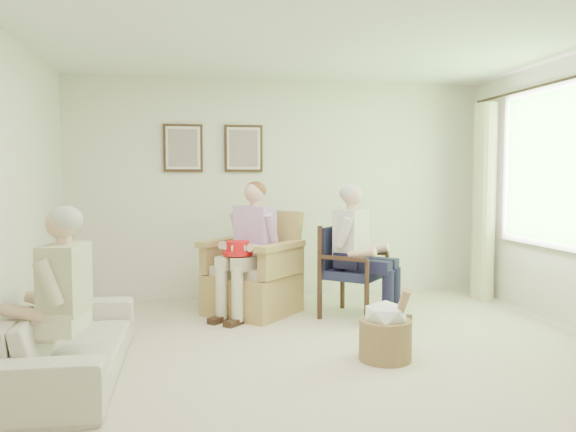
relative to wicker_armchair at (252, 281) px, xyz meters
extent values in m
plane|color=beige|center=(0.44, -1.97, -0.34)|extent=(5.50, 5.50, 0.00)
cube|color=silver|center=(0.44, 0.78, 0.96)|extent=(5.00, 0.04, 2.60)
cube|color=white|center=(0.44, -1.97, 2.26)|extent=(5.00, 5.50, 0.02)
cube|color=#2D6B23|center=(2.91, -0.77, 1.21)|extent=(0.02, 1.40, 1.50)
cube|color=white|center=(2.90, -0.77, 1.99)|extent=(0.04, 1.52, 0.06)
cube|color=white|center=(2.90, -0.77, 0.43)|extent=(0.04, 1.52, 0.06)
cylinder|color=#382114|center=(2.81, -0.77, 2.01)|extent=(0.03, 2.50, 0.03)
cylinder|color=beige|center=(2.77, 0.21, 0.81)|extent=(0.34, 0.34, 2.30)
cube|color=#382114|center=(-0.71, 0.75, 1.44)|extent=(0.45, 0.03, 0.55)
cube|color=silver|center=(-0.71, 0.73, 1.44)|extent=(0.39, 0.01, 0.49)
cube|color=tan|center=(-0.71, 0.72, 1.44)|extent=(0.33, 0.01, 0.43)
cube|color=#382114|center=(-0.01, 0.75, 1.44)|extent=(0.45, 0.03, 0.55)
cube|color=silver|center=(-0.01, 0.73, 1.44)|extent=(0.39, 0.01, 0.49)
cube|color=tan|center=(-0.01, 0.72, 1.44)|extent=(0.33, 0.01, 0.43)
cube|color=tan|center=(0.00, -0.04, -0.13)|extent=(0.80, 0.78, 0.42)
cube|color=beige|center=(0.00, -0.07, 0.13)|extent=(0.62, 0.60, 0.10)
cube|color=tan|center=(0.00, 0.30, 0.42)|extent=(0.74, 0.23, 0.63)
cube|color=tan|center=(-0.37, -0.04, 0.24)|extent=(0.10, 0.72, 0.30)
cube|color=tan|center=(0.37, -0.04, 0.24)|extent=(0.10, 0.72, 0.30)
cylinder|color=black|center=(0.75, -0.60, -0.14)|extent=(0.05, 0.05, 0.40)
cylinder|color=black|center=(1.30, -0.60, -0.14)|extent=(0.05, 0.05, 0.40)
cylinder|color=black|center=(0.75, -0.09, -0.14)|extent=(0.05, 0.05, 0.40)
cylinder|color=black|center=(1.30, -0.09, -0.14)|extent=(0.05, 0.05, 0.40)
cube|color=#1A1D39|center=(1.02, -0.35, 0.11)|extent=(0.53, 0.51, 0.09)
cube|color=#1A1D39|center=(1.02, -0.10, 0.35)|extent=(0.49, 0.06, 0.46)
imported|color=beige|center=(-1.51, -1.69, -0.07)|extent=(1.88, 0.73, 0.55)
cube|color=beige|center=(0.00, -0.07, 0.29)|extent=(0.40, 0.26, 0.16)
cube|color=#D9A1E4|center=(0.00, -0.05, 0.57)|extent=(0.39, 0.24, 0.46)
sphere|color=#DDAD8E|center=(0.00, -0.06, 0.94)|extent=(0.21, 0.21, 0.21)
ellipsoid|color=brown|center=(0.00, -0.03, 0.96)|extent=(0.22, 0.22, 0.18)
cube|color=beige|center=(-0.10, -0.29, 0.24)|extent=(0.14, 0.44, 0.13)
cube|color=beige|center=(0.10, -0.29, 0.24)|extent=(0.14, 0.44, 0.13)
cylinder|color=beige|center=(-0.10, -0.49, -0.05)|extent=(0.12, 0.12, 0.53)
cylinder|color=beige|center=(0.10, -0.49, -0.05)|extent=(0.12, 0.12, 0.53)
cube|color=#181733|center=(1.02, -0.35, 0.26)|extent=(0.40, 0.26, 0.16)
cube|color=silver|center=(1.02, -0.33, 0.54)|extent=(0.39, 0.24, 0.46)
sphere|color=#DDAD8E|center=(1.02, -0.34, 0.91)|extent=(0.21, 0.21, 0.21)
ellipsoid|color=#B7B2AD|center=(1.02, -0.31, 0.94)|extent=(0.22, 0.22, 0.18)
cube|color=#181733|center=(0.92, -0.57, 0.21)|extent=(0.14, 0.44, 0.13)
cube|color=#181733|center=(1.12, -0.57, 0.21)|extent=(0.14, 0.44, 0.13)
cylinder|color=#181733|center=(0.92, -0.77, -0.06)|extent=(0.12, 0.12, 0.50)
cylinder|color=#181733|center=(1.12, -0.77, -0.06)|extent=(0.12, 0.12, 0.50)
cube|color=beige|center=(-1.51, -1.94, 0.15)|extent=(0.42, 0.26, 0.16)
cube|color=#B8B68E|center=(-1.51, -1.92, 0.43)|extent=(0.41, 0.24, 0.46)
sphere|color=#DDAD8E|center=(-1.51, -1.93, 0.80)|extent=(0.21, 0.21, 0.21)
ellipsoid|color=#B7B2AD|center=(-1.51, -1.90, 0.82)|extent=(0.22, 0.22, 0.18)
cube|color=beige|center=(-1.61, -2.16, 0.10)|extent=(0.14, 0.44, 0.13)
cube|color=beige|center=(-1.41, -2.16, 0.10)|extent=(0.14, 0.44, 0.13)
cylinder|color=beige|center=(-1.61, -2.36, -0.12)|extent=(0.12, 0.12, 0.39)
cylinder|color=beige|center=(-1.41, -2.36, -0.12)|extent=(0.12, 0.12, 0.39)
cylinder|color=red|center=(-0.17, -0.28, 0.34)|extent=(0.30, 0.30, 0.04)
cylinder|color=red|center=(-0.17, -0.28, 0.40)|extent=(0.23, 0.23, 0.12)
cube|color=white|center=(-0.06, -0.28, 0.40)|extent=(0.04, 0.01, 0.05)
cube|color=white|center=(-0.12, -0.18, 0.40)|extent=(0.03, 0.04, 0.05)
cube|color=white|center=(-0.23, -0.18, 0.40)|extent=(0.03, 0.04, 0.05)
cube|color=white|center=(-0.29, -0.28, 0.40)|extent=(0.04, 0.01, 0.05)
cube|color=white|center=(-0.23, -0.38, 0.40)|extent=(0.03, 0.04, 0.05)
cube|color=white|center=(-0.12, -0.38, 0.40)|extent=(0.03, 0.04, 0.05)
cylinder|color=tan|center=(0.87, -1.73, -0.18)|extent=(0.50, 0.50, 0.32)
ellipsoid|color=white|center=(0.87, -1.73, 0.03)|extent=(0.37, 0.37, 0.22)
cylinder|color=#A57F56|center=(0.96, -1.78, 0.03)|extent=(0.16, 0.29, 0.48)
camera|label=1|loc=(-0.64, -5.88, 1.10)|focal=35.00mm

